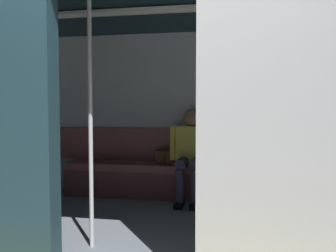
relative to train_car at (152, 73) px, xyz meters
name	(u,v)px	position (x,y,z in m)	size (l,w,h in m)	color
train_car	(152,73)	(0.00, 0.00, 0.00)	(6.40, 2.67, 2.32)	silver
bench_seat	(174,172)	(-0.07, -0.99, -1.18)	(2.92, 0.44, 0.44)	#935156
person_seated	(191,148)	(-0.29, -0.94, -0.86)	(0.55, 0.68, 1.17)	#D8CC4C
handbag	(166,157)	(0.05, -1.06, -0.99)	(0.26, 0.15, 0.17)	brown
book	(217,164)	(-0.62, -1.05, -1.07)	(0.15, 0.22, 0.03)	silver
grab_pole_door	(90,119)	(0.37, 0.68, -0.44)	(0.04, 0.04, 2.18)	silver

